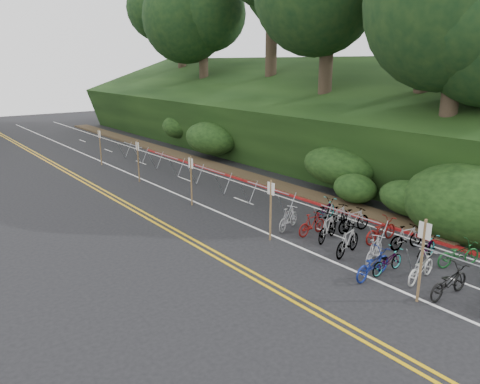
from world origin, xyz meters
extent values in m
plane|color=black|center=(0.00, 0.00, 0.00)|extent=(120.00, 120.00, 0.00)
cube|color=gold|center=(-2.15, 10.00, 0.00)|extent=(0.12, 80.00, 0.01)
cube|color=gold|center=(-1.85, 10.00, 0.00)|extent=(0.12, 80.00, 0.01)
cube|color=silver|center=(1.00, 10.00, 0.00)|extent=(0.12, 80.00, 0.01)
cube|color=silver|center=(5.20, 10.00, 0.00)|extent=(0.12, 80.00, 0.01)
cube|color=silver|center=(3.10, -2.00, 0.00)|extent=(0.10, 1.60, 0.01)
cube|color=silver|center=(3.10, 4.00, 0.00)|extent=(0.10, 1.60, 0.01)
cube|color=silver|center=(3.10, 10.00, 0.00)|extent=(0.10, 1.60, 0.01)
cube|color=silver|center=(3.10, 16.00, 0.00)|extent=(0.10, 1.60, 0.01)
cube|color=silver|center=(3.10, 22.00, 0.00)|extent=(0.10, 1.60, 0.01)
cube|color=silver|center=(3.10, 28.00, 0.00)|extent=(0.10, 1.60, 0.01)
cube|color=silver|center=(3.10, 34.00, 0.00)|extent=(0.10, 1.60, 0.01)
cube|color=maroon|center=(5.70, 12.00, 0.05)|extent=(0.25, 28.00, 0.10)
cube|color=black|center=(13.50, 22.00, 2.80)|extent=(12.32, 44.00, 9.11)
cube|color=#382819|center=(6.40, 22.00, 0.08)|extent=(1.40, 44.00, 0.16)
ellipsoid|color=#284C19|center=(7.20, 3.00, 1.04)|extent=(2.00, 2.80, 1.60)
ellipsoid|color=#284C19|center=(8.00, 8.00, 1.55)|extent=(2.60, 3.64, 2.08)
ellipsoid|color=#284C19|center=(9.20, 14.00, 1.99)|extent=(2.20, 3.08, 1.76)
ellipsoid|color=#284C19|center=(7.80, 20.00, 1.56)|extent=(3.00, 4.20, 2.40)
ellipsoid|color=#284C19|center=(8.50, 26.00, 1.73)|extent=(2.40, 3.36, 1.92)
ellipsoid|color=#284C19|center=(9.80, 30.00, 2.41)|extent=(2.80, 3.92, 2.24)
ellipsoid|color=#284C19|center=(7.00, 6.00, 0.90)|extent=(1.80, 2.52, 1.44)
ellipsoid|color=#284C19|center=(10.00, 18.00, 2.60)|extent=(3.20, 4.48, 2.56)
ellipsoid|color=black|center=(8.00, 0.50, 1.21)|extent=(5.28, 6.16, 3.52)
cylinder|color=#2D2319|center=(9.50, 3.00, 3.96)|extent=(0.79, 0.79, 5.53)
ellipsoid|color=black|center=(9.50, 3.00, 8.99)|extent=(7.56, 7.56, 7.18)
cylinder|color=#2D2319|center=(12.00, 6.00, 6.20)|extent=(0.86, 0.86, 6.80)
cylinder|color=#2D2319|center=(11.00, 12.00, 5.69)|extent=(0.84, 0.84, 6.38)
cylinder|color=#2D2319|center=(13.50, 20.00, 6.81)|extent=(0.89, 0.89, 7.23)
cylinder|color=#2D2319|center=(12.50, 28.00, 5.78)|extent=(0.82, 0.82, 5.95)
ellipsoid|color=black|center=(12.50, 28.00, 11.13)|extent=(7.93, 7.93, 7.54)
cylinder|color=#2D2319|center=(15.00, 36.00, 6.90)|extent=(0.86, 0.86, 6.80)
cylinder|color=gray|center=(2.42, -1.66, 1.04)|extent=(0.05, 2.89, 0.05)
cylinder|color=gray|center=(2.14, -0.32, 0.52)|extent=(0.53, 0.04, 1.03)
cylinder|color=gray|center=(2.70, -0.32, 0.52)|extent=(0.53, 0.04, 1.03)
cylinder|color=gray|center=(3.00, 3.00, 1.15)|extent=(0.05, 3.00, 0.05)
cylinder|color=gray|center=(2.72, 1.60, 0.57)|extent=(0.58, 0.04, 1.13)
cylinder|color=gray|center=(3.28, 1.60, 0.57)|extent=(0.58, 0.04, 1.13)
cylinder|color=gray|center=(2.72, 4.40, 0.57)|extent=(0.58, 0.04, 1.13)
cylinder|color=gray|center=(3.28, 4.40, 0.57)|extent=(0.58, 0.04, 1.13)
cylinder|color=gray|center=(3.00, 8.00, 1.15)|extent=(0.05, 3.00, 0.05)
cylinder|color=gray|center=(2.72, 6.60, 0.57)|extent=(0.58, 0.04, 1.13)
cylinder|color=gray|center=(3.28, 6.60, 0.57)|extent=(0.58, 0.04, 1.13)
cylinder|color=gray|center=(2.72, 9.40, 0.57)|extent=(0.58, 0.04, 1.13)
cylinder|color=gray|center=(3.28, 9.40, 0.57)|extent=(0.58, 0.04, 1.13)
cylinder|color=gray|center=(3.00, 13.00, 1.15)|extent=(0.05, 3.00, 0.05)
cylinder|color=gray|center=(2.72, 11.60, 0.57)|extent=(0.58, 0.04, 1.13)
cylinder|color=gray|center=(3.28, 11.60, 0.57)|extent=(0.58, 0.04, 1.13)
cylinder|color=gray|center=(2.72, 14.40, 0.57)|extent=(0.58, 0.04, 1.13)
cylinder|color=gray|center=(3.28, 14.40, 0.57)|extent=(0.58, 0.04, 1.13)
cylinder|color=gray|center=(3.00, 18.00, 1.15)|extent=(0.05, 3.00, 0.05)
cylinder|color=gray|center=(2.72, 16.60, 0.57)|extent=(0.58, 0.04, 1.13)
cylinder|color=gray|center=(3.28, 16.60, 0.57)|extent=(0.58, 0.04, 1.13)
cylinder|color=gray|center=(2.72, 19.40, 0.57)|extent=(0.58, 0.04, 1.13)
cylinder|color=gray|center=(3.28, 19.40, 0.57)|extent=(0.58, 0.04, 1.13)
cylinder|color=gray|center=(3.00, 23.00, 1.15)|extent=(0.05, 3.00, 0.05)
cylinder|color=gray|center=(2.72, 21.60, 0.57)|extent=(0.58, 0.04, 1.13)
cylinder|color=gray|center=(3.28, 21.60, 0.57)|extent=(0.58, 0.04, 1.13)
cylinder|color=gray|center=(2.72, 24.40, 0.57)|extent=(0.58, 0.04, 1.13)
cylinder|color=gray|center=(3.28, 24.40, 0.57)|extent=(0.58, 0.04, 1.13)
cylinder|color=brown|center=(0.82, -1.50, 1.30)|extent=(0.08, 0.08, 2.61)
cube|color=silver|center=(0.82, -1.50, 2.26)|extent=(0.02, 0.40, 0.50)
cylinder|color=brown|center=(0.60, 5.00, 1.25)|extent=(0.08, 0.08, 2.50)
cube|color=silver|center=(0.60, 5.00, 2.15)|extent=(0.02, 0.40, 0.50)
cylinder|color=brown|center=(0.60, 11.00, 1.25)|extent=(0.08, 0.08, 2.50)
cube|color=silver|center=(0.60, 11.00, 2.15)|extent=(0.02, 0.40, 0.50)
cylinder|color=brown|center=(0.60, 17.00, 1.25)|extent=(0.08, 0.08, 2.50)
cube|color=silver|center=(0.60, 17.00, 2.15)|extent=(0.02, 0.40, 0.50)
cylinder|color=brown|center=(0.60, 23.00, 1.25)|extent=(0.08, 0.08, 2.50)
cube|color=silver|center=(0.60, 23.00, 2.15)|extent=(0.02, 0.40, 0.50)
imported|color=navy|center=(1.06, 0.35, 0.49)|extent=(0.81, 1.90, 0.97)
imported|color=black|center=(1.84, -1.88, 0.49)|extent=(0.70, 1.89, 0.98)
imported|color=beige|center=(2.13, -0.75, 0.46)|extent=(0.86, 1.82, 0.92)
imported|color=#144C1E|center=(4.21, -0.90, 0.47)|extent=(1.15, 1.88, 0.93)
imported|color=slate|center=(1.77, 0.28, 0.42)|extent=(0.59, 1.62, 0.84)
imported|color=slate|center=(3.82, 0.09, 0.44)|extent=(0.92, 1.75, 0.87)
imported|color=#9E9EA3|center=(2.08, 1.06, 0.49)|extent=(0.95, 1.70, 0.98)
imported|color=slate|center=(4.15, 1.13, 0.48)|extent=(0.78, 1.65, 0.96)
imported|color=slate|center=(1.90, 2.11, 0.54)|extent=(0.94, 1.87, 1.08)
imported|color=maroon|center=(3.97, 2.18, 0.49)|extent=(0.67, 1.87, 0.98)
imported|color=slate|center=(2.41, 3.57, 0.54)|extent=(1.10, 1.86, 1.08)
imported|color=slate|center=(4.00, 3.56, 0.52)|extent=(0.65, 1.78, 1.05)
imported|color=maroon|center=(2.36, 4.39, 0.47)|extent=(0.50, 1.59, 0.94)
imported|color=slate|center=(4.01, 4.38, 0.49)|extent=(0.84, 1.69, 0.98)
imported|color=#9E9EA3|center=(2.03, 5.46, 0.50)|extent=(1.03, 1.74, 1.01)
imported|color=slate|center=(4.16, 5.36, 0.48)|extent=(1.11, 1.95, 0.97)
camera|label=1|loc=(-11.09, -8.34, 6.95)|focal=35.00mm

